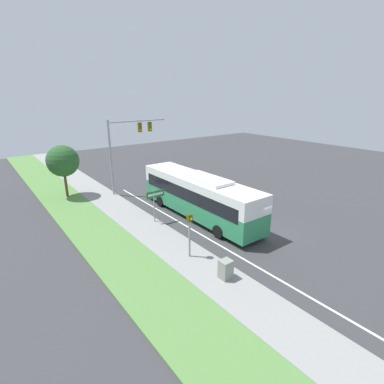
% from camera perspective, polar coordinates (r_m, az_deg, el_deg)
% --- Properties ---
extents(ground_plane, '(80.00, 80.00, 0.00)m').
position_cam_1_polar(ground_plane, '(22.01, 12.95, -7.52)').
color(ground_plane, '#38383A').
extents(sidewalk, '(2.80, 80.00, 0.12)m').
position_cam_1_polar(sidewalk, '(18.16, -0.19, -12.74)').
color(sidewalk, gray).
rests_on(sidewalk, ground_plane).
extents(grass_verge, '(3.60, 80.00, 0.10)m').
position_cam_1_polar(grass_verge, '(16.75, -9.35, -16.01)').
color(grass_verge, '#568442').
rests_on(grass_verge, ground_plane).
extents(lane_divider_near, '(0.14, 30.00, 0.01)m').
position_cam_1_polar(lane_divider_near, '(19.64, 5.99, -10.45)').
color(lane_divider_near, silver).
rests_on(lane_divider_near, ground_plane).
extents(bus, '(2.77, 12.18, 3.46)m').
position_cam_1_polar(bus, '(23.45, 1.28, -0.42)').
color(bus, '#2D8956').
rests_on(bus, ground_plane).
extents(signal_gantry, '(6.03, 0.41, 7.14)m').
position_cam_1_polar(signal_gantry, '(29.44, -12.31, 9.40)').
color(signal_gantry, '#939399').
rests_on(signal_gantry, ground_plane).
extents(pedestrian_signal, '(0.28, 0.34, 2.83)m').
position_cam_1_polar(pedestrian_signal, '(17.52, -0.48, -6.97)').
color(pedestrian_signal, '#939399').
rests_on(pedestrian_signal, ground_plane).
extents(street_sign, '(1.50, 0.08, 2.59)m').
position_cam_1_polar(street_sign, '(22.48, -7.09, -1.41)').
color(street_sign, '#939399').
rests_on(street_sign, ground_plane).
extents(utility_cabinet, '(0.63, 0.58, 1.03)m').
position_cam_1_polar(utility_cabinet, '(16.33, 6.44, -14.40)').
color(utility_cabinet, gray).
rests_on(utility_cabinet, sidewalk).
extents(roadside_tree, '(2.89, 2.89, 4.86)m').
position_cam_1_polar(roadside_tree, '(29.91, -23.40, 5.43)').
color(roadside_tree, brown).
rests_on(roadside_tree, grass_verge).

